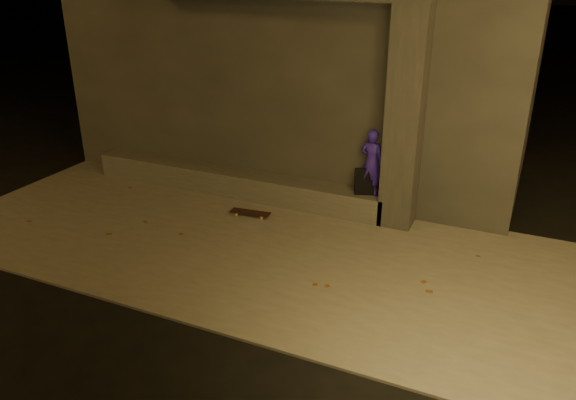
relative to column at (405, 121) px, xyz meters
The scene contains 8 objects.
ground 4.51m from the column, 114.39° to the right, with size 120.00×120.00×0.00m, color black.
sidewalk 3.04m from the column, 134.17° to the right, with size 11.00×4.40×0.04m, color #635D57.
building 3.92m from the column, 134.55° to the left, with size 9.00×5.10×5.22m.
ledge 3.57m from the column, behind, with size 6.00×0.55×0.45m, color #4C4A45.
column is the anchor object (origin of this frame).
skateboarder 0.92m from the column, behind, with size 0.42×0.28×1.15m, color #2E1AAA.
backpack 1.33m from the column, behind, with size 0.40×0.33×0.49m.
skateboard 3.09m from the column, 161.53° to the right, with size 0.73×0.26×0.08m.
Camera 1 is at (3.62, -4.99, 4.23)m, focal length 35.00 mm.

